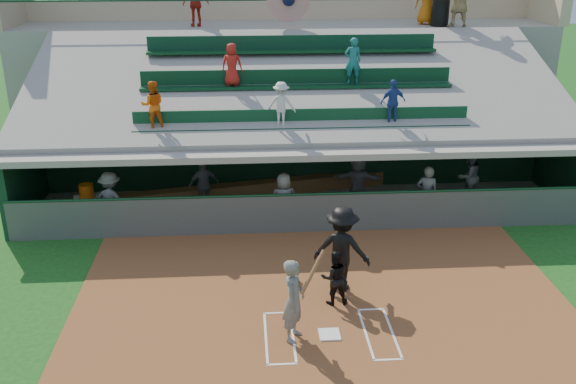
{
  "coord_description": "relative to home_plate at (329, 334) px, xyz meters",
  "views": [
    {
      "loc": [
        -1.61,
        -11.01,
        7.55
      ],
      "look_at": [
        -0.61,
        3.5,
        1.8
      ],
      "focal_mm": 40.0,
      "sensor_mm": 36.0,
      "label": 1
    }
  ],
  "objects": [
    {
      "name": "batters_box_chalk",
      "position": [
        0.0,
        0.0,
        -0.01
      ],
      "size": [
        2.65,
        1.85,
        0.01
      ],
      "color": "white",
      "rests_on": "dirt_slab"
    },
    {
      "name": "dugout_player_a",
      "position": [
        -5.34,
        5.58,
        0.82
      ],
      "size": [
        1.2,
        0.92,
        1.64
      ],
      "primitive_type": "imported",
      "rotation": [
        0.0,
        0.0,
        2.81
      ],
      "color": "#565954",
      "rests_on": "dugout_floor"
    },
    {
      "name": "dirt_slab",
      "position": [
        0.0,
        0.5,
        -0.03
      ],
      "size": [
        11.0,
        9.0,
        0.02
      ],
      "primitive_type": "cube",
      "color": "brown",
      "rests_on": "ground"
    },
    {
      "name": "ground",
      "position": [
        0.0,
        0.0,
        -0.04
      ],
      "size": [
        100.0,
        100.0,
        0.0
      ],
      "primitive_type": "plane",
      "color": "#164B15",
      "rests_on": "ground"
    },
    {
      "name": "dugout_player_f",
      "position": [
        5.09,
        6.73,
        0.84
      ],
      "size": [
        1.0,
        0.91,
        1.67
      ],
      "primitive_type": "imported",
      "rotation": [
        0.0,
        0.0,
        3.57
      ],
      "color": "#60635D",
      "rests_on": "dugout_floor"
    },
    {
      "name": "white_table",
      "position": [
        -6.11,
        6.23,
        0.35
      ],
      "size": [
        0.93,
        0.81,
        0.68
      ],
      "primitive_type": "cube",
      "rotation": [
        0.0,
        0.0,
        0.34
      ],
      "color": "white",
      "rests_on": "dugout_floor"
    },
    {
      "name": "home_umpire",
      "position": [
        0.5,
        1.88,
        0.99
      ],
      "size": [
        1.48,
        1.14,
        2.02
      ],
      "primitive_type": "imported",
      "rotation": [
        0.0,
        0.0,
        2.8
      ],
      "color": "black",
      "rests_on": "dirt_slab"
    },
    {
      "name": "dugout_bench",
      "position": [
        -0.04,
        8.0,
        0.22
      ],
      "size": [
        14.32,
        3.37,
        0.44
      ],
      "primitive_type": "cube",
      "rotation": [
        0.0,
        0.0,
        0.2
      ],
      "color": "olive",
      "rests_on": "dugout_floor"
    },
    {
      "name": "dugout_player_d",
      "position": [
        1.7,
        6.69,
        0.8
      ],
      "size": [
        1.54,
        0.73,
        1.6
      ],
      "primitive_type": "imported",
      "rotation": [
        0.0,
        0.0,
        2.96
      ],
      "color": "#5A5D58",
      "rests_on": "dugout_floor"
    },
    {
      "name": "concourse_slab",
      "position": [
        0.0,
        13.5,
        2.26
      ],
      "size": [
        20.0,
        3.0,
        4.6
      ],
      "primitive_type": "cube",
      "color": "gray",
      "rests_on": "ground"
    },
    {
      "name": "grandstand",
      "position": [
        -0.01,
        10.51,
        2.23
      ],
      "size": [
        20.4,
        10.4,
        7.8
      ],
      "color": "#515650",
      "rests_on": "ground"
    },
    {
      "name": "dugout_player_c",
      "position": [
        -0.59,
        5.31,
        0.8
      ],
      "size": [
        0.83,
        0.59,
        1.58
      ],
      "primitive_type": "imported",
      "rotation": [
        0.0,
        0.0,
        3.26
      ],
      "color": "#545652",
      "rests_on": "dugout_floor"
    },
    {
      "name": "home_plate",
      "position": [
        0.0,
        0.0,
        0.0
      ],
      "size": [
        0.43,
        0.43,
        0.03
      ],
      "primitive_type": "cube",
      "color": "white",
      "rests_on": "dirt_slab"
    },
    {
      "name": "water_cooler",
      "position": [
        -6.13,
        6.17,
        0.89
      ],
      "size": [
        0.4,
        0.4,
        0.4
      ],
      "primitive_type": "cylinder",
      "color": "#E15E0D",
      "rests_on": "white_table"
    },
    {
      "name": "trash_bin",
      "position": [
        5.53,
        12.46,
        5.03
      ],
      "size": [
        0.63,
        0.63,
        0.94
      ],
      "primitive_type": "cylinder",
      "color": "black",
      "rests_on": "concourse_slab"
    },
    {
      "name": "dugout_player_e",
      "position": [
        3.44,
        5.4,
        0.84
      ],
      "size": [
        0.7,
        0.57,
        1.66
      ],
      "primitive_type": "imported",
      "rotation": [
        0.0,
        0.0,
        2.81
      ],
      "color": "#50534E",
      "rests_on": "dugout_floor"
    },
    {
      "name": "batter_at_plate",
      "position": [
        -0.73,
        -0.05,
        0.87
      ],
      "size": [
        0.94,
        0.8,
        1.95
      ],
      "color": "#5C5F59",
      "rests_on": "dirt_slab"
    },
    {
      "name": "dugout_player_b",
      "position": [
        -2.87,
        6.73,
        0.79
      ],
      "size": [
        0.99,
        0.66,
        1.56
      ],
      "primitive_type": "imported",
      "rotation": [
        0.0,
        0.0,
        3.48
      ],
      "color": "#50534F",
      "rests_on": "dugout_floor"
    },
    {
      "name": "dugout_floor",
      "position": [
        0.0,
        6.75,
        -0.02
      ],
      "size": [
        16.0,
        3.5,
        0.04
      ],
      "primitive_type": "cube",
      "color": "gray",
      "rests_on": "ground"
    },
    {
      "name": "catcher",
      "position": [
        0.26,
        1.24,
        0.62
      ],
      "size": [
        0.64,
        0.51,
        1.27
      ],
      "primitive_type": "imported",
      "rotation": [
        0.0,
        0.0,
        3.19
      ],
      "color": "black",
      "rests_on": "dirt_slab"
    },
    {
      "name": "concourse_staff_b",
      "position": [
        5.17,
        13.0,
        5.43
      ],
      "size": [
        0.96,
        0.75,
        1.73
      ],
      "primitive_type": "imported",
      "rotation": [
        0.0,
        0.0,
        2.88
      ],
      "color": "#CD650C",
      "rests_on": "concourse_slab"
    },
    {
      "name": "concourse_staff_a",
      "position": [
        -3.25,
        12.9,
        5.37
      ],
      "size": [
        1.02,
        0.66,
        1.61
      ],
      "primitive_type": "imported",
      "rotation": [
        0.0,
        0.0,
        3.45
      ],
      "color": "red",
      "rests_on": "concourse_slab"
    }
  ]
}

